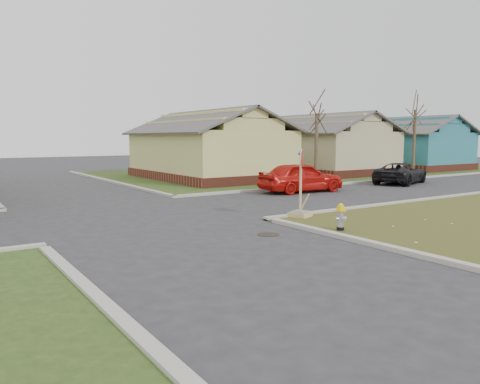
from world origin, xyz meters
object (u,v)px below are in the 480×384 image
red_sedan (301,177)px  dark_pickup (401,173)px  fire_hydrant (341,215)px  stop_sign (300,202)px

red_sedan → dark_pickup: 8.03m
red_sedan → fire_hydrant: bearing=150.2°
fire_hydrant → dark_pickup: (13.85, 8.43, 0.14)m
stop_sign → dark_pickup: (13.26, 5.96, 0.07)m
stop_sign → red_sedan: stop_sign is taller
stop_sign → red_sedan: 7.93m
red_sedan → dark_pickup: bearing=-85.1°
fire_hydrant → stop_sign: bearing=89.6°
stop_sign → dark_pickup: bearing=2.9°
fire_hydrant → stop_sign: size_ratio=0.35×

